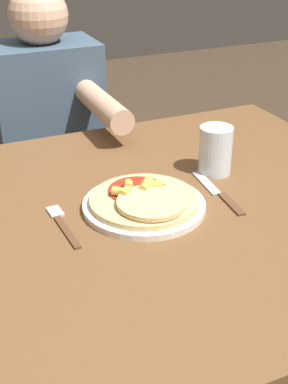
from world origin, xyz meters
The scene contains 7 objects.
dining_table centered at (0.00, 0.00, 0.65)m, with size 1.15×0.99×0.75m.
plate centered at (-0.04, 0.01, 0.76)m, with size 0.27×0.27×0.01m.
pizza centered at (-0.04, 0.01, 0.78)m, with size 0.24×0.24×0.04m.
fork centered at (-0.22, 0.02, 0.76)m, with size 0.03×0.18×0.00m.
knife centered at (0.14, 0.00, 0.76)m, with size 0.03×0.22×0.00m.
drinking_glass centered at (0.19, 0.11, 0.81)m, with size 0.08×0.08×0.12m.
person_diner centered at (-0.06, 0.72, 0.66)m, with size 0.34×0.52×1.13m.
Camera 1 is at (-0.45, -0.90, 1.33)m, focal length 50.00 mm.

